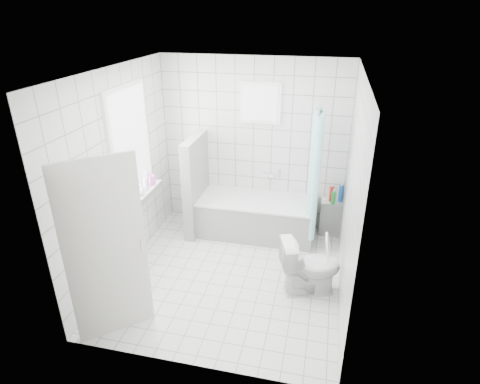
# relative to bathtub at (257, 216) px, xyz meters

# --- Properties ---
(ground) EXTENTS (3.00, 3.00, 0.00)m
(ground) POSITION_rel_bathtub_xyz_m (-0.14, -1.12, -0.29)
(ground) COLOR white
(ground) RESTS_ON ground
(ceiling) EXTENTS (3.00, 3.00, 0.00)m
(ceiling) POSITION_rel_bathtub_xyz_m (-0.14, -1.12, 2.31)
(ceiling) COLOR white
(ceiling) RESTS_ON ground
(wall_back) EXTENTS (2.80, 0.02, 2.60)m
(wall_back) POSITION_rel_bathtub_xyz_m (-0.14, 0.38, 1.01)
(wall_back) COLOR white
(wall_back) RESTS_ON ground
(wall_front) EXTENTS (2.80, 0.02, 2.60)m
(wall_front) POSITION_rel_bathtub_xyz_m (-0.14, -2.62, 1.01)
(wall_front) COLOR white
(wall_front) RESTS_ON ground
(wall_left) EXTENTS (0.02, 3.00, 2.60)m
(wall_left) POSITION_rel_bathtub_xyz_m (-1.54, -1.12, 1.01)
(wall_left) COLOR white
(wall_left) RESTS_ON ground
(wall_right) EXTENTS (0.02, 3.00, 2.60)m
(wall_right) POSITION_rel_bathtub_xyz_m (1.26, -1.12, 1.01)
(wall_right) COLOR white
(wall_right) RESTS_ON ground
(window_left) EXTENTS (0.01, 0.90, 1.40)m
(window_left) POSITION_rel_bathtub_xyz_m (-1.50, -0.82, 1.31)
(window_left) COLOR white
(window_left) RESTS_ON wall_left
(window_back) EXTENTS (0.50, 0.01, 0.50)m
(window_back) POSITION_rel_bathtub_xyz_m (-0.04, 0.33, 1.66)
(window_back) COLOR white
(window_back) RESTS_ON wall_back
(window_sill) EXTENTS (0.18, 1.02, 0.08)m
(window_sill) POSITION_rel_bathtub_xyz_m (-1.45, -0.82, 0.57)
(window_sill) COLOR white
(window_sill) RESTS_ON wall_left
(door) EXTENTS (0.62, 0.57, 2.00)m
(door) POSITION_rel_bathtub_xyz_m (-1.09, -2.34, 0.71)
(door) COLOR silver
(door) RESTS_ON ground
(bathtub) EXTENTS (1.74, 0.77, 0.58)m
(bathtub) POSITION_rel_bathtub_xyz_m (0.00, 0.00, 0.00)
(bathtub) COLOR white
(bathtub) RESTS_ON ground
(partition_wall) EXTENTS (0.15, 0.85, 1.50)m
(partition_wall) POSITION_rel_bathtub_xyz_m (-0.93, -0.05, 0.46)
(partition_wall) COLOR white
(partition_wall) RESTS_ON ground
(tiled_ledge) EXTENTS (0.40, 0.24, 0.55)m
(tiled_ledge) POSITION_rel_bathtub_xyz_m (1.15, 0.25, -0.02)
(tiled_ledge) COLOR white
(tiled_ledge) RESTS_ON ground
(toilet) EXTENTS (0.81, 0.61, 0.73)m
(toilet) POSITION_rel_bathtub_xyz_m (0.89, -1.22, 0.08)
(toilet) COLOR white
(toilet) RESTS_ON ground
(curtain_rod) EXTENTS (0.02, 0.80, 0.02)m
(curtain_rod) POSITION_rel_bathtub_xyz_m (0.81, -0.02, 1.71)
(curtain_rod) COLOR silver
(curtain_rod) RESTS_ON wall_back
(shower_curtain) EXTENTS (0.14, 0.48, 1.78)m
(shower_curtain) POSITION_rel_bathtub_xyz_m (0.81, -0.16, 0.81)
(shower_curtain) COLOR #4FDAE9
(shower_curtain) RESTS_ON curtain_rod
(tub_faucet) EXTENTS (0.18, 0.06, 0.06)m
(tub_faucet) POSITION_rel_bathtub_xyz_m (0.10, 0.33, 0.56)
(tub_faucet) COLOR silver
(tub_faucet) RESTS_ON wall_back
(sill_bottles) EXTENTS (0.18, 0.81, 0.33)m
(sill_bottles) POSITION_rel_bathtub_xyz_m (-1.44, -0.92, 0.74)
(sill_bottles) COLOR #E472CF
(sill_bottles) RESTS_ON window_sill
(ledge_bottles) EXTENTS (0.20, 0.17, 0.26)m
(ledge_bottles) POSITION_rel_bathtub_xyz_m (1.14, 0.24, 0.38)
(ledge_bottles) COLOR green
(ledge_bottles) RESTS_ON tiled_ledge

